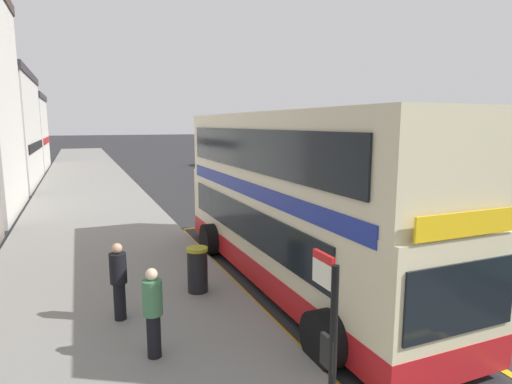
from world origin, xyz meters
TOP-DOWN VIEW (x-y plane):
  - ground_plane at (0.00, 32.00)m, footprint 260.00×260.00m
  - pavement_near at (-7.00, 32.00)m, footprint 6.00×76.00m
  - double_decker_bus at (-2.46, 4.54)m, footprint 3.16×10.78m
  - bus_bay_markings at (-2.51, 4.23)m, footprint 2.99×13.85m
  - bus_stop_sign at (-4.90, -1.13)m, footprint 0.09×0.51m
  - parked_car_black_far at (2.97, 23.50)m, footprint 2.09×4.20m
  - parked_car_silver_kerbside at (4.88, 35.35)m, footprint 2.09×4.20m
  - pedestrian_waiting_near_sign at (-6.90, 3.59)m, footprint 0.34×0.34m
  - pedestrian_further_back at (-6.49, 1.87)m, footprint 0.34×0.34m
  - litter_bin at (-5.04, 4.41)m, footprint 0.51×0.51m

SIDE VIEW (x-z plane):
  - ground_plane at x=0.00m, z-range 0.00..0.00m
  - bus_bay_markings at x=-2.51m, z-range 0.00..0.01m
  - pavement_near at x=-7.00m, z-range 0.00..0.14m
  - litter_bin at x=-5.04m, z-range 0.14..1.23m
  - parked_car_black_far at x=2.97m, z-range -0.01..1.61m
  - parked_car_silver_kerbside at x=4.88m, z-range -0.01..1.61m
  - pedestrian_further_back at x=-6.49m, z-range 0.20..1.80m
  - pedestrian_waiting_near_sign at x=-6.90m, z-range 0.21..1.82m
  - bus_stop_sign at x=-4.90m, z-range 0.39..2.87m
  - double_decker_bus at x=-2.46m, z-range -0.14..4.26m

